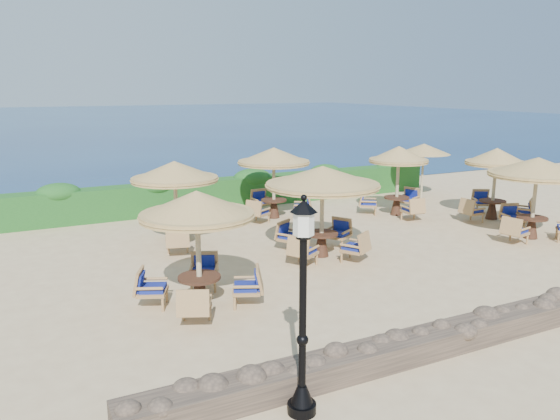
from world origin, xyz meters
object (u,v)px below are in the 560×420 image
object	(u,v)px
cafe_set_5	(398,170)
cafe_set_0	(198,231)
cafe_set_2	(536,179)
extra_parasol	(424,149)
cafe_set_3	(175,183)
cafe_set_1	(322,191)
cafe_set_4	(274,168)
cafe_set_6	(495,173)
lamp_post	(303,318)

from	to	relation	value
cafe_set_5	cafe_set_0	bearing A→B (deg)	-151.54
cafe_set_0	cafe_set_2	xyz separation A→B (m)	(11.44, 0.59, 0.21)
extra_parasol	cafe_set_0	bearing A→B (deg)	-149.88
cafe_set_0	cafe_set_3	size ratio (longest dim) A/B	0.99
extra_parasol	cafe_set_1	xyz separation A→B (m)	(-8.33, -5.37, -0.24)
cafe_set_5	cafe_set_2	bearing A→B (deg)	-68.11
cafe_set_5	cafe_set_4	bearing A→B (deg)	159.27
cafe_set_3	cafe_set_6	size ratio (longest dim) A/B	1.04
extra_parasol	cafe_set_3	distance (m)	12.06
cafe_set_4	lamp_post	bearing A→B (deg)	-113.86
cafe_set_1	cafe_set_4	bearing A→B (deg)	80.41
cafe_set_3	cafe_set_2	bearing A→B (deg)	-21.97
cafe_set_1	cafe_set_2	xyz separation A→B (m)	(7.10, -1.39, 0.03)
extra_parasol	cafe_set_2	bearing A→B (deg)	-100.33
lamp_post	cafe_set_6	xyz separation A→B (m)	(12.30, 7.73, 0.19)
extra_parasol	cafe_set_0	distance (m)	14.66
lamp_post	cafe_set_5	size ratio (longest dim) A/B	1.20
cafe_set_6	extra_parasol	bearing A→B (deg)	85.98
lamp_post	cafe_set_4	bearing A→B (deg)	66.14
lamp_post	cafe_set_0	xyz separation A→B (m)	(-0.08, 4.65, 0.20)
cafe_set_5	cafe_set_6	bearing A→B (deg)	-37.20
cafe_set_1	cafe_set_2	distance (m)	7.23
cafe_set_4	cafe_set_5	bearing A→B (deg)	-20.73
cafe_set_3	cafe_set_5	distance (m)	8.73
cafe_set_2	cafe_set_3	size ratio (longest dim) A/B	1.05
cafe_set_2	cafe_set_1	bearing A→B (deg)	168.95
lamp_post	cafe_set_2	size ratio (longest dim) A/B	1.09
cafe_set_2	cafe_set_4	bearing A→B (deg)	134.97
lamp_post	extra_parasol	bearing A→B (deg)	43.60
lamp_post	extra_parasol	distance (m)	17.41
cafe_set_2	cafe_set_0	bearing A→B (deg)	-177.03
lamp_post	cafe_set_5	bearing A→B (deg)	45.98
cafe_set_0	cafe_set_1	world-z (taller)	same
extra_parasol	cafe_set_4	world-z (taller)	cafe_set_4
lamp_post	cafe_set_5	xyz separation A→B (m)	(9.52, 9.85, 0.20)
cafe_set_5	cafe_set_3	bearing A→B (deg)	-177.74
cafe_set_1	cafe_set_5	size ratio (longest dim) A/B	1.19
cafe_set_3	cafe_set_4	size ratio (longest dim) A/B	1.04
cafe_set_1	cafe_set_5	world-z (taller)	same
extra_parasol	cafe_set_2	size ratio (longest dim) A/B	0.79
cafe_set_6	cafe_set_3	bearing A→B (deg)	171.26
extra_parasol	cafe_set_6	world-z (taller)	cafe_set_6
cafe_set_0	cafe_set_1	bearing A→B (deg)	24.50
lamp_post	cafe_set_1	size ratio (longest dim) A/B	1.01
cafe_set_2	cafe_set_3	bearing A→B (deg)	158.03
cafe_set_2	cafe_set_5	bearing A→B (deg)	111.89
cafe_set_0	cafe_set_6	world-z (taller)	same
cafe_set_3	cafe_set_5	size ratio (longest dim) A/B	1.04
extra_parasol	cafe_set_3	size ratio (longest dim) A/B	0.83
lamp_post	cafe_set_4	xyz separation A→B (m)	(5.09, 11.52, 0.33)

